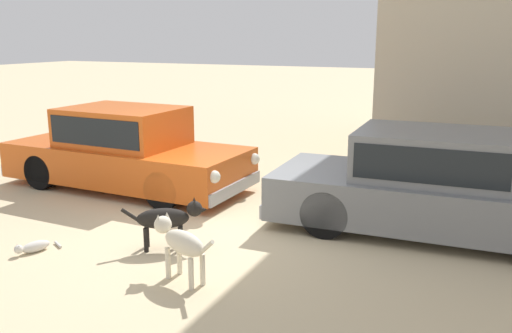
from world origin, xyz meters
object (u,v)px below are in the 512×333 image
Objects in this scene: parked_sedan_second at (434,183)px; stray_cat at (34,247)px; parked_sedan_nearest at (126,149)px; stray_dog_tan at (180,241)px; stray_dog_spotted at (169,218)px.

stray_cat is (-4.49, -2.90, -0.63)m from parked_sedan_second.
parked_sedan_second is (5.31, -0.08, -0.01)m from parked_sedan_nearest.
parked_sedan_nearest reaches higher than parked_sedan_second.
parked_sedan_second is 4.61× the size of stray_dog_tan.
parked_sedan_nearest reaches higher than stray_dog_tan.
parked_sedan_nearest is 4.56× the size of stray_dog_tan.
stray_cat is at bearing 23.03° from stray_dog_tan.
parked_sedan_nearest is at bearing 176.73° from parked_sedan_second.
parked_sedan_nearest reaches higher than stray_cat.
stray_dog_spotted is 1.67× the size of stray_cat.
stray_cat is at bearing -73.03° from parked_sedan_nearest.
stray_dog_spotted is (-2.99, -2.07, -0.29)m from parked_sedan_second.
stray_dog_tan is at bearing -42.76° from parked_sedan_nearest.
stray_dog_tan is (0.63, -0.72, 0.04)m from stray_dog_spotted.
stray_dog_tan is at bearing -80.42° from stray_dog_spotted.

